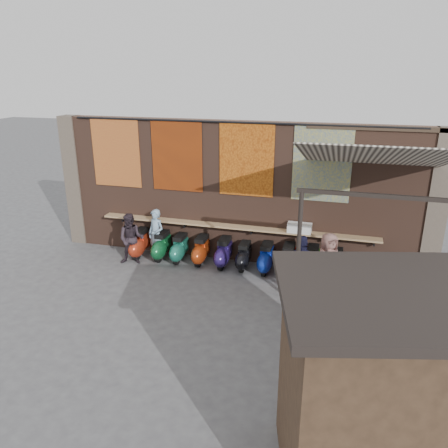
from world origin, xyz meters
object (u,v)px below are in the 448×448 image
scooter_stool_0 (140,243)px  shopper_tan (327,262)px  scooter_stool_5 (244,256)px  market_stall (390,397)px  scooter_stool_6 (266,258)px  shopper_grey (376,300)px  scooter_stool_2 (180,248)px  scooter_stool_4 (224,253)px  diner_right (131,239)px  scooter_stool_3 (201,250)px  diner_left (156,235)px  scooter_stool_7 (288,260)px  scooter_stool_9 (336,266)px  scooter_stool_1 (162,246)px  scooter_stool_8 (312,262)px  shopper_navy (302,269)px  shelf_box (299,228)px

scooter_stool_0 → shopper_tan: bearing=-7.4°
scooter_stool_5 → market_stall: size_ratio=0.28×
scooter_stool_5 → scooter_stool_6: (0.63, -0.03, 0.03)m
shopper_grey → market_stall: (-0.06, -3.51, 0.50)m
scooter_stool_2 → scooter_stool_4: size_ratio=0.95×
scooter_stool_4 → scooter_stool_6: bearing=-2.2°
scooter_stool_5 → scooter_stool_2: bearing=179.1°
diner_right → market_stall: 8.53m
scooter_stool_6 → scooter_stool_3: bearing=178.0°
shopper_tan → market_stall: size_ratio=0.55×
diner_left → scooter_stool_7: bearing=22.6°
scooter_stool_2 → diner_right: diner_right is taller
diner_left → shopper_tan: 4.97m
diner_left → scooter_stool_0: bearing=-158.3°
scooter_stool_3 → scooter_stool_5: (1.27, -0.03, -0.02)m
scooter_stool_0 → scooter_stool_4: 2.58m
scooter_stool_9 → shopper_grey: 2.71m
scooter_stool_5 → diner_left: size_ratio=0.52×
scooter_stool_1 → scooter_stool_8: size_ratio=0.97×
scooter_stool_5 → shopper_navy: shopper_navy is taller
shelf_box → scooter_stool_6: shelf_box is taller
scooter_stool_2 → scooter_stool_9: scooter_stool_9 is taller
diner_left → shopper_grey: (5.96, -2.55, 0.14)m
scooter_stool_7 → market_stall: size_ratio=0.31×
shopper_navy → diner_right: bearing=-14.5°
scooter_stool_2 → scooter_stool_3: 0.66m
diner_left → scooter_stool_3: bearing=24.2°
diner_right → shopper_tan: size_ratio=0.97×
shopper_navy → shopper_tan: (0.57, 0.71, -0.07)m
scooter_stool_3 → shopper_tan: (3.55, -0.73, 0.38)m
scooter_stool_6 → shopper_navy: (1.09, -1.38, 0.44)m
scooter_stool_1 → shopper_navy: size_ratio=0.50×
scooter_stool_8 → market_stall: 6.31m
scooter_stool_5 → scooter_stool_9: bearing=-0.4°
scooter_stool_0 → scooter_stool_5: bearing=-0.3°
scooter_stool_9 → diner_right: size_ratio=0.57×
scooter_stool_2 → diner_right: size_ratio=0.54×
scooter_stool_8 → market_stall: (1.39, -6.08, 0.98)m
scooter_stool_4 → diner_right: 2.65m
shelf_box → scooter_stool_0: size_ratio=0.74×
shelf_box → scooter_stool_3: size_ratio=0.78×
scooter_stool_1 → scooter_stool_6: (3.12, -0.07, -0.00)m
scooter_stool_3 → diner_left: (-1.36, -0.03, 0.36)m
shopper_navy → scooter_stool_5: bearing=-43.3°
market_stall → scooter_stool_4: bearing=108.4°
scooter_stool_4 → shopper_grey: (3.92, -2.56, 0.49)m
scooter_stool_1 → scooter_stool_4: (1.90, -0.02, 0.00)m
scooter_stool_2 → scooter_stool_5: scooter_stool_2 is taller
shelf_box → scooter_stool_8: shelf_box is taller
scooter_stool_5 → shopper_grey: bearing=-37.4°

